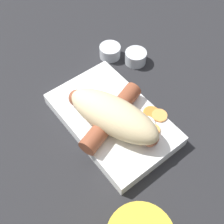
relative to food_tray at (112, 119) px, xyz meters
The scene contains 7 objects.
ground_plane 0.01m from the food_tray, ahead, with size 3.00×3.00×0.00m, color #232326.
food_tray is the anchor object (origin of this frame).
bread_roll 0.05m from the food_tray, 147.67° to the left, with size 0.19×0.12×0.06m.
sausage 0.03m from the food_tray, 139.41° to the left, with size 0.18×0.16×0.03m.
pickled_veggies 0.07m from the food_tray, 138.56° to the right, with size 0.06×0.07×0.00m.
condiment_cup_near 0.17m from the food_tray, 55.81° to the right, with size 0.05×0.05×0.03m.
condiment_cup_far 0.19m from the food_tray, 36.77° to the right, with size 0.05×0.05×0.03m.
Camera 1 is at (-0.23, 0.18, 0.46)m, focal length 45.00 mm.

